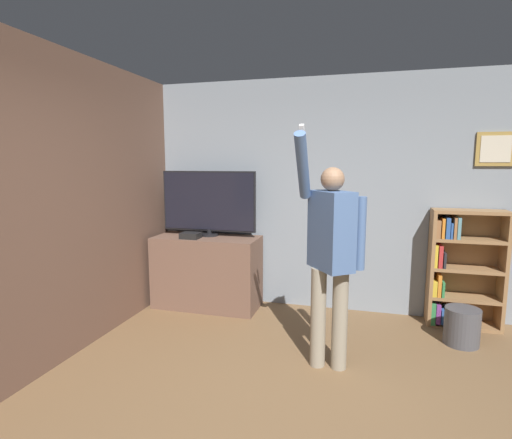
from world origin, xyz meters
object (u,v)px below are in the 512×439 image
person (331,250)px  game_console (191,236)px  television (209,203)px  waste_bin (462,326)px  bookshelf (459,269)px

person → game_console: bearing=-156.7°
television → person: person is taller
game_console → waste_bin: 2.98m
game_console → waste_bin: size_ratio=0.61×
game_console → bookshelf: (2.93, 0.32, -0.28)m
bookshelf → person: size_ratio=0.62×
bookshelf → television: bearing=-178.1°
person → television: bearing=-164.5°
game_console → person: 1.95m
television → game_console: size_ratio=5.35×
television → person: (1.55, -1.18, -0.24)m
television → waste_bin: television is taller
bookshelf → person: (-1.24, -1.27, 0.41)m
person → waste_bin: 1.66m
television → bookshelf: (2.79, 0.09, -0.65)m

